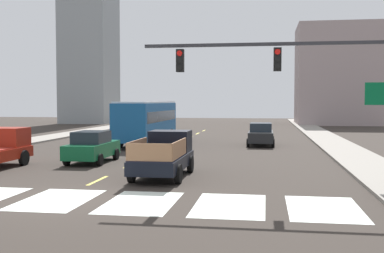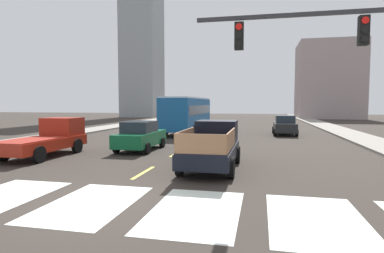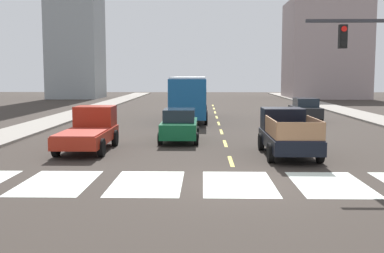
% 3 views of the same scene
% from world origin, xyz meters
% --- Properties ---
extents(ground_plane, '(160.00, 160.00, 0.00)m').
position_xyz_m(ground_plane, '(0.00, 0.00, 0.00)').
color(ground_plane, '#332C26').
extents(sidewalk_left, '(2.87, 110.00, 0.15)m').
position_xyz_m(sidewalk_left, '(-12.23, 18.00, 0.07)').
color(sidewalk_left, gray).
rests_on(sidewalk_left, ground).
extents(crosswalk_stripe_1, '(2.26, 3.73, 0.01)m').
position_xyz_m(crosswalk_stripe_1, '(-5.89, 0.00, 0.00)').
color(crosswalk_stripe_1, silver).
rests_on(crosswalk_stripe_1, ground).
extents(crosswalk_stripe_2, '(2.26, 3.73, 0.01)m').
position_xyz_m(crosswalk_stripe_2, '(-2.94, 0.00, 0.00)').
color(crosswalk_stripe_2, silver).
rests_on(crosswalk_stripe_2, ground).
extents(crosswalk_stripe_3, '(2.26, 3.73, 0.01)m').
position_xyz_m(crosswalk_stripe_3, '(0.00, 0.00, 0.00)').
color(crosswalk_stripe_3, silver).
rests_on(crosswalk_stripe_3, ground).
extents(crosswalk_stripe_4, '(2.26, 3.73, 0.01)m').
position_xyz_m(crosswalk_stripe_4, '(2.94, 0.00, 0.00)').
color(crosswalk_stripe_4, silver).
rests_on(crosswalk_stripe_4, ground).
extents(lane_dash_0, '(0.16, 2.40, 0.01)m').
position_xyz_m(lane_dash_0, '(0.00, 4.00, 0.00)').
color(lane_dash_0, '#E0CF4C').
rests_on(lane_dash_0, ground).
extents(lane_dash_1, '(0.16, 2.40, 0.01)m').
position_xyz_m(lane_dash_1, '(0.00, 9.00, 0.00)').
color(lane_dash_1, '#E0CF4C').
rests_on(lane_dash_1, ground).
extents(lane_dash_2, '(0.16, 2.40, 0.01)m').
position_xyz_m(lane_dash_2, '(0.00, 14.00, 0.00)').
color(lane_dash_2, '#E0CF4C').
rests_on(lane_dash_2, ground).
extents(lane_dash_3, '(0.16, 2.40, 0.01)m').
position_xyz_m(lane_dash_3, '(0.00, 19.00, 0.00)').
color(lane_dash_3, '#E0CF4C').
rests_on(lane_dash_3, ground).
extents(lane_dash_4, '(0.16, 2.40, 0.01)m').
position_xyz_m(lane_dash_4, '(0.00, 24.00, 0.00)').
color(lane_dash_4, '#E0CF4C').
rests_on(lane_dash_4, ground).
extents(lane_dash_5, '(0.16, 2.40, 0.01)m').
position_xyz_m(lane_dash_5, '(0.00, 29.00, 0.00)').
color(lane_dash_5, '#E0CF4C').
rests_on(lane_dash_5, ground).
extents(lane_dash_6, '(0.16, 2.40, 0.01)m').
position_xyz_m(lane_dash_6, '(0.00, 34.00, 0.00)').
color(lane_dash_6, '#E0CF4C').
rests_on(lane_dash_6, ground).
extents(lane_dash_7, '(0.16, 2.40, 0.01)m').
position_xyz_m(lane_dash_7, '(0.00, 39.00, 0.00)').
color(lane_dash_7, '#E0CF4C').
rests_on(lane_dash_7, ground).
extents(pickup_stakebed, '(2.18, 5.20, 1.96)m').
position_xyz_m(pickup_stakebed, '(2.54, 5.73, 0.94)').
color(pickup_stakebed, black).
rests_on(pickup_stakebed, ground).
extents(pickup_dark, '(2.18, 5.20, 1.96)m').
position_xyz_m(pickup_dark, '(-6.43, 6.93, 0.92)').
color(pickup_dark, '#9D2112').
rests_on(pickup_dark, ground).
extents(city_bus, '(2.72, 10.80, 3.32)m').
position_xyz_m(city_bus, '(-2.17, 21.24, 1.95)').
color(city_bus, '#16528E').
rests_on(city_bus, ground).
extents(sedan_near_right, '(2.02, 4.40, 1.72)m').
position_xyz_m(sedan_near_right, '(6.63, 21.20, 0.86)').
color(sedan_near_right, black).
rests_on(sedan_near_right, ground).
extents(sedan_far, '(2.02, 4.40, 1.72)m').
position_xyz_m(sedan_far, '(-2.37, 9.70, 0.86)').
color(sedan_far, '#0F5A31').
rests_on(sedan_far, ground).
extents(block_mid_left, '(11.19, 10.06, 14.17)m').
position_xyz_m(block_mid_left, '(16.94, 56.60, 7.08)').
color(block_mid_left, '#A18F8E').
rests_on(block_mid_left, ground).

